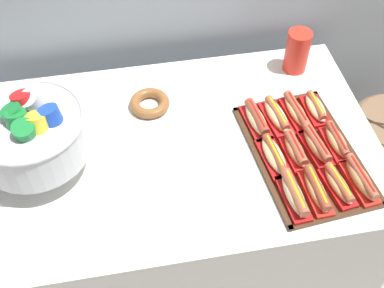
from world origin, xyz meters
TOP-DOWN VIEW (x-y plane):
  - ground_plane at (0.00, 0.00)m, footprint 10.00×10.00m
  - buffet_table at (0.00, 0.00)m, footprint 1.42×0.87m
  - floor_vase at (1.00, 0.18)m, footprint 0.48×0.48m
  - serving_tray at (0.43, -0.12)m, footprint 0.38×0.55m
  - hot_dog_0 at (0.33, -0.29)m, footprint 0.07×0.18m
  - hot_dog_1 at (0.41, -0.29)m, footprint 0.07×0.18m
  - hot_dog_2 at (0.48, -0.28)m, footprint 0.08×0.17m
  - hot_dog_3 at (0.56, -0.27)m, footprint 0.08×0.19m
  - hot_dog_4 at (0.32, -0.13)m, footprint 0.09×0.18m
  - hot_dog_5 at (0.39, -0.12)m, footprint 0.07×0.16m
  - hot_dog_6 at (0.47, -0.11)m, footprint 0.08×0.18m
  - hot_dog_7 at (0.54, -0.11)m, footprint 0.07×0.16m
  - hot_dog_8 at (0.30, 0.04)m, footprint 0.09×0.19m
  - hot_dog_9 at (0.38, 0.04)m, footprint 0.09×0.19m
  - hot_dog_10 at (0.45, 0.05)m, footprint 0.08×0.19m
  - hot_dog_11 at (0.53, 0.06)m, footprint 0.07×0.16m
  - punch_bowl at (-0.43, -0.01)m, footprint 0.36×0.36m
  - cup_stack at (0.53, 0.31)m, footprint 0.09×0.09m
  - donut at (-0.05, 0.20)m, footprint 0.15×0.15m

SIDE VIEW (x-z plane):
  - ground_plane at x=0.00m, z-range 0.00..0.00m
  - floor_vase at x=1.00m, z-range -0.29..0.79m
  - buffet_table at x=0.00m, z-range 0.02..0.78m
  - serving_tray at x=0.43m, z-range 0.76..0.77m
  - donut at x=-0.05m, z-range 0.76..0.79m
  - hot_dog_11 at x=0.53m, z-range 0.76..0.82m
  - hot_dog_4 at x=0.32m, z-range 0.76..0.82m
  - hot_dog_2 at x=0.48m, z-range 0.76..0.82m
  - hot_dog_10 at x=0.45m, z-range 0.76..0.82m
  - hot_dog_9 at x=0.38m, z-range 0.76..0.82m
  - hot_dog_7 at x=0.54m, z-range 0.76..0.82m
  - hot_dog_1 at x=0.41m, z-range 0.76..0.82m
  - hot_dog_5 at x=0.39m, z-range 0.76..0.82m
  - hot_dog_8 at x=0.30m, z-range 0.76..0.83m
  - hot_dog_3 at x=0.56m, z-range 0.76..0.83m
  - hot_dog_6 at x=0.47m, z-range 0.76..0.83m
  - hot_dog_0 at x=0.33m, z-range 0.76..0.83m
  - cup_stack at x=0.53m, z-range 0.76..0.93m
  - punch_bowl at x=-0.43m, z-range 0.78..1.06m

